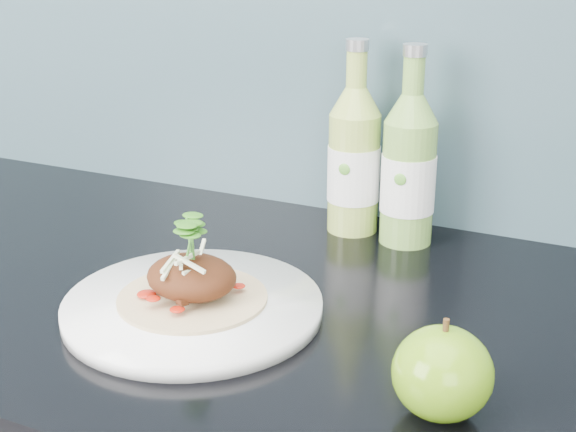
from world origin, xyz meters
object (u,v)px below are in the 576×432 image
at_px(green_apple, 442,373).
at_px(cider_bottle_left, 354,161).
at_px(dinner_plate, 193,307).
at_px(cider_bottle_right, 409,170).

bearing_deg(green_apple, cider_bottle_left, 120.71).
bearing_deg(cider_bottle_left, dinner_plate, -83.85).
height_order(green_apple, cider_bottle_left, cider_bottle_left).
bearing_deg(dinner_plate, cider_bottle_right, 64.03).
relative_size(cider_bottle_left, cider_bottle_right, 1.00).
distance_m(dinner_plate, green_apple, 0.29).
bearing_deg(green_apple, cider_bottle_right, 111.65).
xyz_separation_m(green_apple, cider_bottle_right, (-0.14, 0.35, 0.05)).
distance_m(cider_bottle_left, cider_bottle_right, 0.08).
relative_size(green_apple, cider_bottle_left, 0.42).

